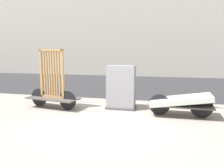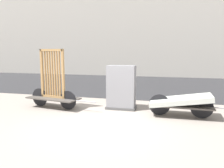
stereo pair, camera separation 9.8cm
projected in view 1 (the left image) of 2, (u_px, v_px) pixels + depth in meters
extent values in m
plane|color=gray|center=(100.00, 125.00, 5.40)|extent=(60.00, 60.00, 0.00)
cube|color=#2D2D30|center=(137.00, 84.00, 12.36)|extent=(56.00, 8.37, 0.01)
cube|color=#4C4742|center=(53.00, 98.00, 7.03)|extent=(1.83, 0.94, 0.04)
cylinder|color=black|center=(68.00, 100.00, 6.82)|extent=(0.60, 0.13, 0.60)
cylinder|color=black|center=(39.00, 97.00, 7.26)|extent=(0.60, 0.13, 0.60)
cylinder|color=gray|center=(86.00, 102.00, 6.56)|extent=(0.70, 0.15, 0.03)
cube|color=#A87F4C|center=(53.00, 97.00, 7.03)|extent=(0.90, 0.22, 0.07)
cube|color=#A87F4C|center=(51.00, 50.00, 6.81)|extent=(0.90, 0.22, 0.07)
cube|color=#A87F4C|center=(41.00, 73.00, 7.08)|extent=(0.08, 0.08, 1.55)
cube|color=#A87F4C|center=(63.00, 74.00, 6.76)|extent=(0.08, 0.08, 1.55)
cube|color=#A87F4C|center=(45.00, 73.00, 7.03)|extent=(0.04, 0.05, 1.48)
cube|color=#A87F4C|center=(47.00, 73.00, 7.00)|extent=(0.04, 0.05, 1.48)
cube|color=#A87F4C|center=(49.00, 74.00, 6.96)|extent=(0.04, 0.05, 1.48)
cube|color=#A87F4C|center=(52.00, 74.00, 6.92)|extent=(0.04, 0.05, 1.48)
cube|color=#A87F4C|center=(54.00, 74.00, 6.88)|extent=(0.04, 0.05, 1.48)
cube|color=#A87F4C|center=(57.00, 74.00, 6.85)|extent=(0.04, 0.05, 1.48)
cube|color=#A87F4C|center=(59.00, 74.00, 6.81)|extent=(0.04, 0.05, 1.48)
cube|color=#4C4742|center=(180.00, 105.00, 6.12)|extent=(1.77, 0.73, 0.04)
cylinder|color=black|center=(202.00, 107.00, 5.96)|extent=(0.60, 0.06, 0.60)
cylinder|color=black|center=(159.00, 104.00, 6.27)|extent=(0.60, 0.06, 0.60)
cube|color=#B2B7AD|center=(180.00, 100.00, 6.09)|extent=(1.69, 0.89, 0.39)
cube|color=#4C4C4C|center=(121.00, 107.00, 6.99)|extent=(0.94, 0.51, 0.08)
cube|color=gray|center=(121.00, 87.00, 6.90)|extent=(0.88, 0.45, 1.38)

